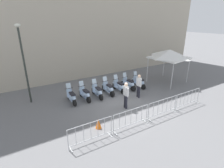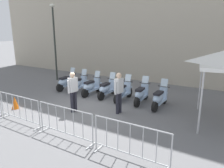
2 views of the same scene
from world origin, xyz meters
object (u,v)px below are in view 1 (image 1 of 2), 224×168
object	(u,v)px
motorcycle_4	(119,86)
barrier_segment_0	(91,133)
motorcycle_0	(72,97)
barrier_segment_2	(162,108)
street_lamp	(23,57)
traffic_cone	(98,124)
canopy_tent	(169,54)
barrier_segment_1	(131,119)
motorcycle_2	(98,91)
officer_mid_plaza	(126,94)
motorcycle_6	(139,82)
barrier_segment_3	(188,99)
motorcycle_1	(85,94)
officer_near_row_end	(139,85)
motorcycle_3	(109,89)
motorcycle_5	(129,84)

from	to	relation	value
motorcycle_4	barrier_segment_0	distance (m)	6.11
barrier_segment_0	motorcycle_4	bearing A→B (deg)	35.47
motorcycle_0	barrier_segment_2	distance (m)	5.90
street_lamp	traffic_cone	world-z (taller)	street_lamp
barrier_segment_2	canopy_tent	xyz separation A→B (m)	(5.17, 3.17, 1.99)
barrier_segment_1	motorcycle_4	bearing A→B (deg)	55.11
motorcycle_2	street_lamp	xyz separation A→B (m)	(-3.96, 2.30, 2.69)
motorcycle_4	officer_mid_plaza	distance (m)	2.68
motorcycle_4	canopy_tent	bearing A→B (deg)	-12.80
motorcycle_2	motorcycle_4	size ratio (longest dim) A/B	1.00
motorcycle_2	motorcycle_6	distance (m)	3.79
motorcycle_0	barrier_segment_3	distance (m)	7.63
motorcycle_1	motorcycle_6	bearing A→B (deg)	-9.93
officer_near_row_end	barrier_segment_0	bearing A→B (deg)	-160.19
barrier_segment_0	motorcycle_0	bearing A→B (deg)	73.54
barrier_segment_3	street_lamp	distance (m)	10.79
barrier_segment_3	canopy_tent	xyz separation A→B (m)	(2.91, 3.52, 1.99)
motorcycle_0	barrier_segment_0	bearing A→B (deg)	-106.46
traffic_cone	barrier_segment_3	bearing A→B (deg)	-16.47
motorcycle_3	street_lamp	size ratio (longest dim) A/B	0.34
officer_mid_plaza	street_lamp	bearing A→B (deg)	132.82
street_lamp	officer_near_row_end	world-z (taller)	street_lamp
motorcycle_1	canopy_tent	distance (m)	7.95
motorcycle_4	barrier_segment_0	xyz separation A→B (m)	(-4.98, -3.55, 0.07)
officer_mid_plaza	motorcycle_3	bearing A→B (deg)	77.76
motorcycle_6	officer_mid_plaza	world-z (taller)	officer_mid_plaza
motorcycle_0	motorcycle_4	world-z (taller)	same
barrier_segment_1	barrier_segment_2	xyz separation A→B (m)	(2.26, -0.35, 0.00)
motorcycle_6	barrier_segment_1	size ratio (longest dim) A/B	0.79
motorcycle_0	traffic_cone	size ratio (longest dim) A/B	3.12
motorcycle_0	motorcycle_6	world-z (taller)	same
officer_mid_plaza	traffic_cone	distance (m)	2.80
motorcycle_5	motorcycle_3	bearing A→B (deg)	172.28
motorcycle_6	barrier_segment_2	distance (m)	4.53
barrier_segment_2	motorcycle_5	bearing A→B (deg)	71.31
motorcycle_1	motorcycle_2	bearing A→B (deg)	-12.26
motorcycle_6	officer_near_row_end	xyz separation A→B (m)	(-1.48, -1.26, 0.53)
motorcycle_1	barrier_segment_3	world-z (taller)	motorcycle_1
motorcycle_6	motorcycle_2	bearing A→B (deg)	170.66
motorcycle_5	canopy_tent	xyz separation A→B (m)	(3.76, -1.00, 2.06)
officer_mid_plaza	traffic_cone	xyz separation A→B (m)	(-2.62, -0.67, -0.71)
motorcycle_1	barrier_segment_0	xyz separation A→B (m)	(-2.17, -4.01, 0.07)
motorcycle_2	barrier_segment_0	distance (m)	4.91
canopy_tent	traffic_cone	xyz separation A→B (m)	(-8.79, -1.79, -2.24)
motorcycle_6	barrier_segment_3	size ratio (longest dim) A/B	0.79
barrier_segment_3	canopy_tent	size ratio (longest dim) A/B	0.75
motorcycle_6	barrier_segment_0	bearing A→B (deg)	-155.00
motorcycle_3	motorcycle_2	bearing A→B (deg)	175.33
barrier_segment_1	canopy_tent	size ratio (longest dim) A/B	0.75
barrier_segment_1	barrier_segment_2	size ratio (longest dim) A/B	1.00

